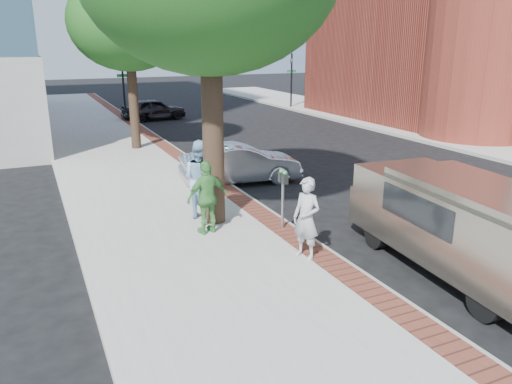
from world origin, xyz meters
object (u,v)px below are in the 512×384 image
person_officer (201,180)px  parking_meter (283,187)px  person_gray (306,218)px  person_green (207,197)px  sedan_silver (241,164)px  bg_car (154,109)px  van (457,220)px

person_officer → parking_meter: bearing=-159.3°
person_gray → person_green: person_green is taller
person_gray → sedan_silver: (1.25, 6.46, -0.37)m
bg_car → parking_meter: bearing=167.8°
person_gray → person_green: size_ratio=0.99×
sedan_silver → bg_car: (0.75, 15.20, -0.00)m
sedan_silver → van: van is taller
van → parking_meter: bearing=130.7°
person_officer → sedan_silver: (2.42, 3.18, -0.52)m
person_officer → person_green: size_ratio=1.16×
person_gray → van: van is taller
person_green → sedan_silver: bearing=-130.9°
bg_car → sedan_silver: bearing=169.7°
parking_meter → van: van is taller
person_officer → person_green: bearing=144.6°
person_green → van: van is taller
person_gray → sedan_silver: 6.59m
sedan_silver → bg_car: sedan_silver is taller
parking_meter → sedan_silver: size_ratio=0.37×
person_green → bg_car: (3.39, 19.45, -0.38)m
parking_meter → person_officer: 2.18m
person_officer → person_green: (-0.22, -1.07, -0.14)m
parking_meter → person_officer: person_officer is taller
person_officer → van: 6.10m
person_officer → person_gray: bearing=175.8°
person_gray → parking_meter: bearing=145.4°
sedan_silver → van: 8.07m
person_officer → sedan_silver: person_officer is taller
person_officer → person_green: 1.10m
person_gray → person_officer: person_officer is taller
sedan_silver → bg_car: size_ratio=1.04×
person_gray → van: (2.65, -1.47, 0.05)m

